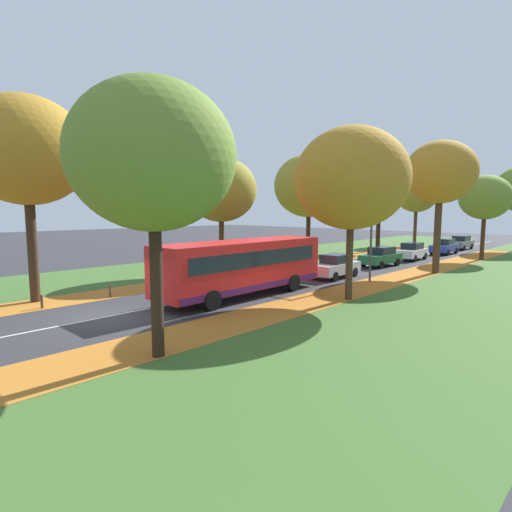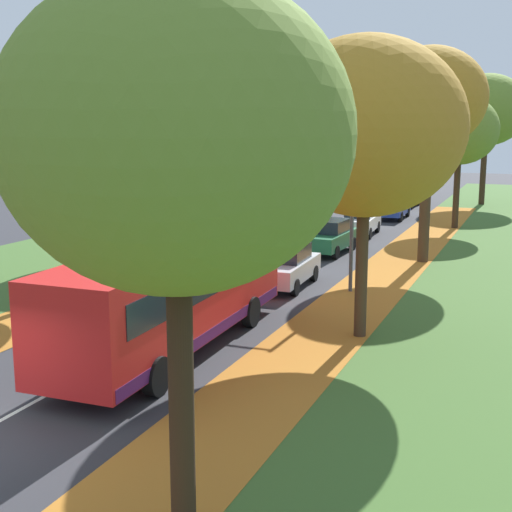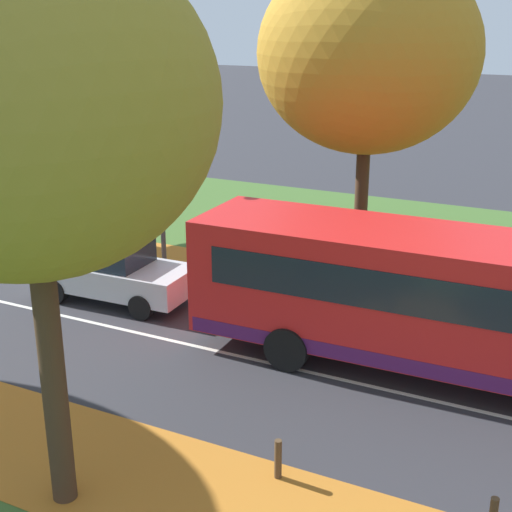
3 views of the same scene
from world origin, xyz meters
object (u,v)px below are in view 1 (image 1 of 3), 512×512
Objects in this scene: bollard_nearest at (42,302)px; car_grey_trailing at (461,243)px; bollard_second at (110,291)px; car_white_third_in_line at (412,251)px; tree_left_nearest at (26,151)px; tree_right_near at (352,179)px; bus at (243,265)px; tree_right_far at (485,198)px; bollard_fourth at (209,276)px; bollard_third at (165,283)px; tree_left_far at (380,190)px; car_silver_lead at (335,266)px; streetlamp_right at (367,224)px; tree_left_near at (221,190)px; car_green_following at (381,257)px; tree_left_mid at (309,186)px; car_blue_fourth_in_line at (444,246)px; tree_right_nearest at (153,157)px; tree_left_distant at (417,194)px; tree_right_mid at (440,173)px.

bollard_nearest is 44.71m from car_grey_trailing.
car_white_third_in_line is (4.61, 27.07, 0.48)m from bollard_second.
car_white_third_in_line reaches higher than bollard_second.
tree_left_nearest is 1.15× the size of tree_right_near.
tree_left_nearest is at bearing -128.25° from bus.
bollard_fourth is (-9.26, -25.06, -5.42)m from tree_right_far.
car_grey_trailing is (4.47, 37.80, 0.45)m from bollard_third.
tree_left_far is at bearing 103.36° from bus.
car_grey_trailing is at bearing 91.05° from car_silver_lead.
bollard_fourth is (-9.26, -1.77, -5.83)m from tree_right_near.
streetlamp_right is at bearing 110.74° from tree_right_near.
tree_left_near is 1.97× the size of car_grey_trailing.
bollard_nearest is 0.15× the size of car_grey_trailing.
tree_left_nearest is 2.37× the size of car_white_third_in_line.
streetlamp_right is 1.40× the size of car_green_following.
tree_left_mid reaches higher than streetlamp_right.
car_green_following is (6.89, 0.76, -6.01)m from tree_left_mid.
tree_left_nearest reaches higher than bollard_third.
bollard_third is 5.23m from bus.
bollard_nearest is at bearing -98.65° from car_white_third_in_line.
car_green_following is at bearing 77.74° from bollard_second.
car_silver_lead is 1.01× the size of car_blue_fourth_in_line.
car_white_third_in_line is at bearing 101.17° from streetlamp_right.
tree_right_nearest reaches higher than tree_left_near.
tree_left_distant is (-0.06, 46.25, -0.70)m from tree_left_nearest.
tree_left_nearest is 1.10× the size of tree_left_distant.
tree_right_mid reaches higher than tree_left_distant.
tree_left_nearest is 1.06× the size of tree_right_mid.
tree_right_mid reaches higher than bollard_fourth.
car_grey_trailing reaches higher than bollard_nearest.
car_silver_lead is at bearing 31.56° from tree_left_near.
bollard_second is at bearing -89.99° from bollard_fourth.
tree_left_mid is at bearing -91.10° from tree_left_distant.
bollard_second is 0.11× the size of streetlamp_right.
tree_right_near is 13.36× the size of bollard_second.
bollard_third is 11.50m from car_silver_lead.
tree_left_far is 0.84× the size of bus.
car_silver_lead reaches higher than bollard_third.
tree_right_near is 12.28m from tree_right_mid.
tree_right_mid reaches higher than car_silver_lead.
bollard_third is 1.03× the size of bollard_fourth.
car_silver_lead is (0.28, 8.49, -0.89)m from bus.
bollard_third is at bearing -158.24° from bus.
bollard_third is 0.17× the size of car_blue_fourth_in_line.
tree_left_mid is 1.14× the size of tree_right_nearest.
tree_left_mid reaches higher than bollard_nearest.
tree_left_distant reaches higher than bollard_fourth.
tree_right_nearest is at bearing -75.51° from car_silver_lead.
car_silver_lead and car_green_following have the same top height.
tree_left_nearest reaches higher than bus.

